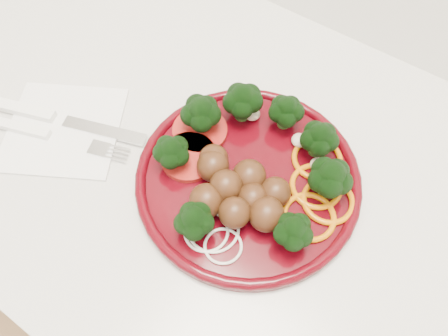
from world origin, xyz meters
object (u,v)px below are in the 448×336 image
Objects in this scene: napkin at (64,129)px; fork at (37,132)px; knife at (50,116)px; plate at (249,172)px.

napkin is 0.03m from fork.
knife is at bearing 83.00° from fork.
knife is (-0.28, -0.08, -0.01)m from plate.
plate reaches higher than fork.
fork is (-0.02, -0.03, 0.01)m from napkin.
napkin is (-0.25, -0.08, -0.02)m from plate.
napkin is at bearing 33.31° from fork.
plate reaches higher than knife.
fork is (-0.27, -0.10, -0.01)m from plate.
plate is at bearing 16.96° from napkin.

